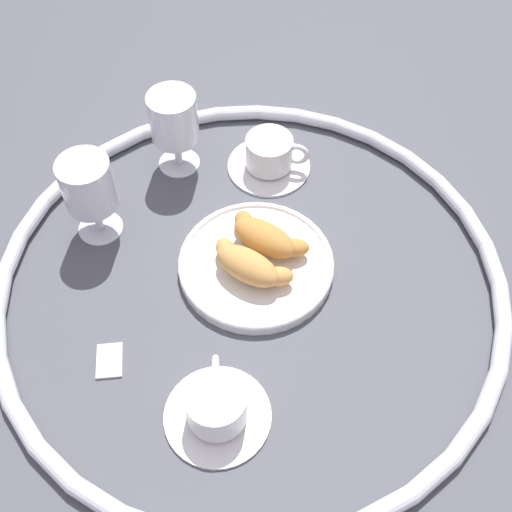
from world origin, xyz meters
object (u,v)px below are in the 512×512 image
object	(u,v)px
coffee_cup_near	(217,407)
juice_glass_right	(88,187)
coffee_cup_far	(270,156)
sugar_packet	(109,360)
pastry_plate	(256,264)
croissant_small	(266,237)
croissant_large	(249,265)
juice_glass_left	(174,121)

from	to	relation	value
coffee_cup_near	juice_glass_right	bearing A→B (deg)	168.74
coffee_cup_far	juice_glass_right	world-z (taller)	juice_glass_right
coffee_cup_far	sugar_packet	world-z (taller)	coffee_cup_far
pastry_plate	coffee_cup_far	distance (m)	0.21
croissant_small	sugar_packet	xyz separation A→B (m)	(-0.01, -0.27, -0.03)
croissant_small	coffee_cup_near	xyz separation A→B (m)	(0.14, -0.22, -0.01)
coffee_cup_near	croissant_small	bearing A→B (deg)	122.91
croissant_small	juice_glass_right	xyz separation A→B (m)	(-0.21, -0.15, 0.05)
croissant_large	croissant_small	size ratio (longest dim) A/B	1.00
pastry_plate	croissant_small	size ratio (longest dim) A/B	1.70
juice_glass_left	sugar_packet	xyz separation A→B (m)	(0.22, -0.30, -0.09)
juice_glass_right	sugar_packet	world-z (taller)	juice_glass_right
juice_glass_right	croissant_large	bearing A→B (deg)	23.67
pastry_plate	coffee_cup_near	bearing A→B (deg)	-55.40
croissant_large	juice_glass_left	size ratio (longest dim) A/B	0.95
pastry_plate	sugar_packet	world-z (taller)	pastry_plate
coffee_cup_near	juice_glass_left	world-z (taller)	juice_glass_left
juice_glass_right	pastry_plate	bearing A→B (deg)	29.27
pastry_plate	juice_glass_right	distance (m)	0.26
croissant_large	sugar_packet	xyz separation A→B (m)	(-0.03, -0.22, -0.03)
croissant_small	sugar_packet	world-z (taller)	croissant_small
pastry_plate	coffee_cup_far	world-z (taller)	coffee_cup_far
croissant_large	croissant_small	bearing A→B (deg)	110.70
croissant_large	sugar_packet	size ratio (longest dim) A/B	2.67
croissant_large	coffee_cup_near	xyz separation A→B (m)	(0.12, -0.17, -0.01)
coffee_cup_far	croissant_small	bearing A→B (deg)	-46.18
pastry_plate	juice_glass_left	world-z (taller)	juice_glass_left
pastry_plate	juice_glass_left	bearing A→B (deg)	167.50
pastry_plate	juice_glass_right	size ratio (longest dim) A/B	1.62
croissant_small	juice_glass_right	size ratio (longest dim) A/B	0.95
coffee_cup_far	sugar_packet	distance (m)	0.42
sugar_packet	croissant_small	bearing A→B (deg)	124.88
croissant_small	coffee_cup_far	distance (m)	0.18
coffee_cup_near	sugar_packet	bearing A→B (deg)	-160.83
croissant_large	croissant_small	world-z (taller)	same
croissant_large	juice_glass_right	distance (m)	0.25
coffee_cup_near	sugar_packet	world-z (taller)	coffee_cup_near
croissant_large	juice_glass_left	bearing A→B (deg)	163.09
juice_glass_left	coffee_cup_near	bearing A→B (deg)	-33.25
pastry_plate	coffee_cup_near	distance (m)	0.23
sugar_packet	juice_glass_right	bearing A→B (deg)	-174.93
pastry_plate	coffee_cup_far	size ratio (longest dim) A/B	1.67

